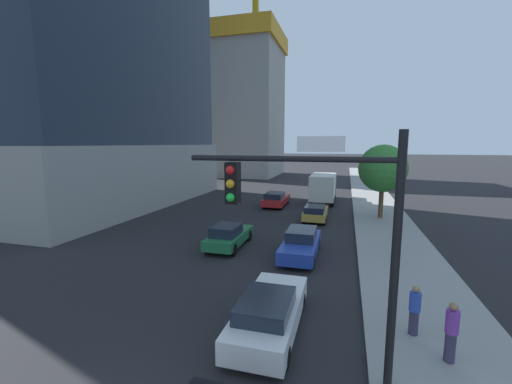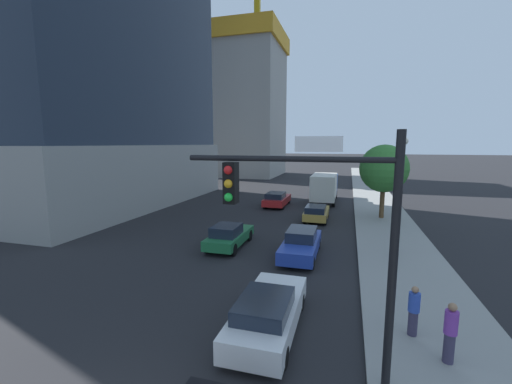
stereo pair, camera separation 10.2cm
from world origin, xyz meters
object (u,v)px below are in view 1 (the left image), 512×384
at_px(traffic_light_pole, 321,216).
at_px(car_blue, 301,243).
at_px(street_lamp, 401,180).
at_px(street_tree, 383,169).
at_px(construction_building, 239,98).
at_px(car_green, 229,236).
at_px(car_red, 276,199).
at_px(box_truck, 324,186).
at_px(car_gold, 316,212).
at_px(pedestrian_blue_shirt, 415,310).
at_px(car_white, 269,312).
at_px(pedestrian_purple_shirt, 451,332).

height_order(traffic_light_pole, car_blue, traffic_light_pole).
distance_m(street_lamp, street_tree, 9.22).
xyz_separation_m(construction_building, street_lamp, (22.90, -42.25, -10.49)).
height_order(construction_building, traffic_light_pole, construction_building).
height_order(construction_building, car_blue, construction_building).
xyz_separation_m(street_lamp, car_green, (-9.23, -0.78, -3.50)).
xyz_separation_m(car_red, box_truck, (4.29, 3.56, 0.99)).
bearing_deg(street_lamp, car_green, -175.15).
height_order(street_lamp, car_green, street_lamp).
bearing_deg(car_gold, street_lamp, -56.01).
height_order(car_red, pedestrian_blue_shirt, pedestrian_blue_shirt).
height_order(traffic_light_pole, box_truck, traffic_light_pole).
height_order(car_white, box_truck, box_truck).
xyz_separation_m(traffic_light_pole, car_white, (-1.66, 1.76, -3.63)).
relative_size(construction_building, street_lamp, 5.77).
xyz_separation_m(car_green, pedestrian_purple_shirt, (9.39, -8.09, 0.33)).
bearing_deg(pedestrian_purple_shirt, street_tree, 90.36).
xyz_separation_m(construction_building, pedestrian_blue_shirt, (22.37, -50.00, -13.73)).
distance_m(street_tree, box_truck, 8.68).
bearing_deg(car_green, box_truck, 75.58).
relative_size(pedestrian_purple_shirt, pedestrian_blue_shirt, 1.08).
distance_m(car_blue, box_truck, 17.10).
bearing_deg(car_blue, car_gold, 90.00).
bearing_deg(car_red, street_lamp, -53.26).
bearing_deg(car_blue, car_white, -90.00).
bearing_deg(car_green, traffic_light_pole, -58.19).
distance_m(street_tree, car_red, 10.36).
bearing_deg(car_red, car_blue, -72.38).
xyz_separation_m(construction_building, car_gold, (17.97, -34.93, -14.01)).
relative_size(street_tree, pedestrian_purple_shirt, 3.42).
bearing_deg(pedestrian_blue_shirt, traffic_light_pole, -136.08).
relative_size(car_red, pedestrian_blue_shirt, 2.99).
xyz_separation_m(car_blue, pedestrian_purple_shirt, (5.10, -7.72, 0.31)).
relative_size(traffic_light_pole, street_tree, 1.06).
relative_size(car_green, pedestrian_blue_shirt, 2.69).
xyz_separation_m(car_gold, car_blue, (-0.00, -8.47, 0.03)).
relative_size(car_green, car_blue, 0.90).
xyz_separation_m(street_lamp, street_tree, (0.05, 9.22, -0.10)).
bearing_deg(pedestrian_purple_shirt, car_blue, 123.47).
xyz_separation_m(car_blue, box_truck, (-0.00, 17.07, 0.99)).
distance_m(car_gold, pedestrian_blue_shirt, 15.70).
bearing_deg(car_blue, car_green, 175.00).
distance_m(traffic_light_pole, street_lamp, 10.89).
relative_size(car_gold, pedestrian_purple_shirt, 2.42).
relative_size(street_lamp, box_truck, 0.84).
relative_size(construction_building, pedestrian_blue_shirt, 22.68).
height_order(car_green, car_white, car_green).
distance_m(construction_building, car_gold, 41.71).
bearing_deg(car_green, construction_building, 107.63).
bearing_deg(construction_building, street_tree, -55.20).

